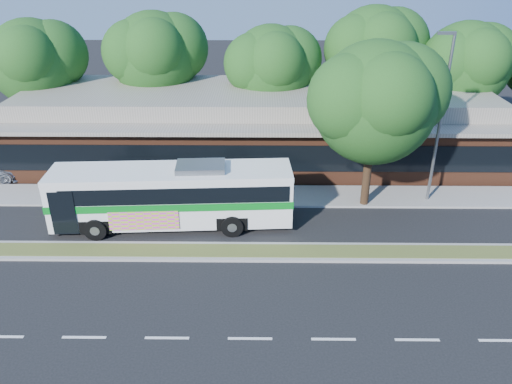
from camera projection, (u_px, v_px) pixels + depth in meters
ground at (252, 261)px, 22.43m from camera, size 120.00×120.00×0.00m
median_strip at (253, 252)px, 22.93m from camera, size 26.00×1.10×0.15m
sidewalk at (254, 196)px, 28.15m from camera, size 44.00×2.60×0.12m
plaza_building at (256, 124)px, 33.16m from camera, size 33.20×11.20×4.45m
lamp_post at (440, 116)px, 25.57m from camera, size 0.93×0.18×9.07m
tree_bg_a at (40, 60)px, 33.59m from camera, size 6.47×5.80×8.63m
tree_bg_b at (161, 53)px, 34.29m from camera, size 6.69×6.00×9.00m
tree_bg_c at (277, 65)px, 33.55m from camera, size 6.24×5.60×8.26m
tree_bg_d at (380, 50)px, 34.03m from camera, size 6.91×6.20×9.37m
tree_bg_e at (471, 63)px, 33.36m from camera, size 6.47×5.80×8.50m
transit_bus at (173, 192)px, 24.54m from camera, size 11.91×3.25×3.31m
sidewalk_tree at (383, 99)px, 24.82m from camera, size 6.87×6.16×8.81m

